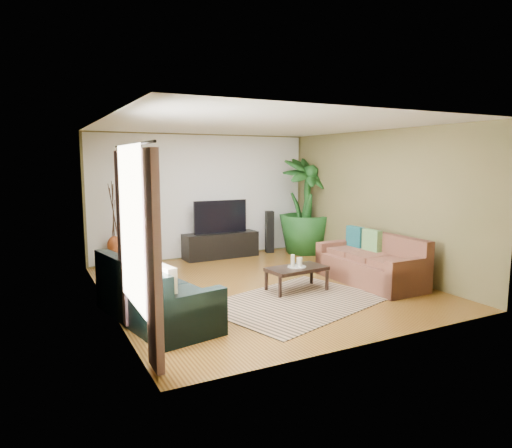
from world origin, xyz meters
TOP-DOWN VIEW (x-y plane):
  - floor at (0.00, 0.00)m, footprint 5.50×5.50m
  - ceiling at (0.00, 0.00)m, footprint 5.50×5.50m
  - wall_back at (0.00, 2.75)m, footprint 5.00×0.00m
  - wall_front at (0.00, -2.75)m, footprint 5.00×0.00m
  - wall_left at (-2.50, 0.00)m, footprint 0.00×5.50m
  - wall_right at (2.50, 0.00)m, footprint 0.00×5.50m
  - backwall_panel at (0.00, 2.74)m, footprint 4.90×0.00m
  - window_pane at (-2.48, -1.60)m, footprint 0.00×1.80m
  - curtain_near at (-2.43, -2.35)m, footprint 0.08×0.35m
  - curtain_far at (-2.43, -0.85)m, footprint 0.08×0.35m
  - curtain_rod at (-2.43, -1.60)m, footprint 0.03×1.90m
  - sofa_left at (-2.02, -0.81)m, footprint 1.28×2.22m
  - sofa_right at (1.80, -0.65)m, footprint 0.93×2.00m
  - area_rug at (0.06, -1.03)m, footprint 2.99×2.50m
  - coffee_table at (0.40, -0.49)m, footprint 1.02×0.63m
  - candle_tray at (0.40, -0.49)m, footprint 0.30×0.30m
  - candle_tall at (0.34, -0.46)m, footprint 0.06×0.06m
  - candle_mid at (0.44, -0.53)m, footprint 0.06×0.06m
  - candle_short at (0.47, -0.43)m, footprint 0.06×0.06m
  - tv_stand at (0.30, 2.50)m, footprint 1.67×0.54m
  - television at (0.30, 2.50)m, footprint 1.21×0.07m
  - speaker_left at (-1.39, 2.50)m, footprint 0.20×0.21m
  - speaker_right at (1.53, 2.50)m, footprint 0.22×0.23m
  - potted_plant at (2.25, 2.11)m, footprint 1.37×1.37m
  - plant_pot at (2.25, 2.11)m, footprint 0.40×0.40m
  - pedestal at (-1.97, 2.50)m, footprint 0.39×0.39m
  - vase at (-1.97, 2.50)m, footprint 0.28×0.28m
  - side_table at (-2.25, 1.05)m, footprint 0.55×0.55m

SIDE VIEW (x-z plane):
  - floor at x=0.00m, z-range 0.00..0.00m
  - area_rug at x=0.06m, z-range 0.00..0.01m
  - pedestal at x=-1.97m, z-range 0.00..0.31m
  - plant_pot at x=2.25m, z-range 0.00..0.31m
  - coffee_table at x=0.40m, z-range 0.00..0.40m
  - side_table at x=-2.25m, z-range 0.00..0.47m
  - tv_stand at x=0.30m, z-range 0.00..0.55m
  - candle_tray at x=0.40m, z-range 0.40..0.41m
  - sofa_left at x=-2.02m, z-range 0.00..0.85m
  - sofa_right at x=1.80m, z-range 0.00..0.85m
  - vase at x=-1.97m, z-range 0.25..0.65m
  - speaker_left at x=-1.39m, z-range 0.00..0.93m
  - candle_short at x=0.47m, z-range 0.41..0.53m
  - speaker_right at x=1.53m, z-range 0.00..0.97m
  - candle_mid at x=0.44m, z-range 0.41..0.56m
  - candle_tall at x=0.34m, z-range 0.41..0.61m
  - television at x=0.30m, z-range 0.55..1.27m
  - potted_plant at x=2.25m, z-range 0.00..2.18m
  - curtain_near at x=-2.43m, z-range 0.05..2.25m
  - curtain_far at x=-2.43m, z-range 0.05..2.25m
  - wall_left at x=-2.50m, z-range -1.40..4.10m
  - wall_right at x=2.50m, z-range -1.40..4.10m
  - wall_back at x=0.00m, z-range -1.15..3.85m
  - wall_front at x=0.00m, z-range -1.15..3.85m
  - backwall_panel at x=0.00m, z-range -1.10..3.80m
  - window_pane at x=-2.48m, z-range 0.50..2.30m
  - curtain_rod at x=-2.43m, z-range 2.28..2.31m
  - ceiling at x=0.00m, z-range 2.70..2.70m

